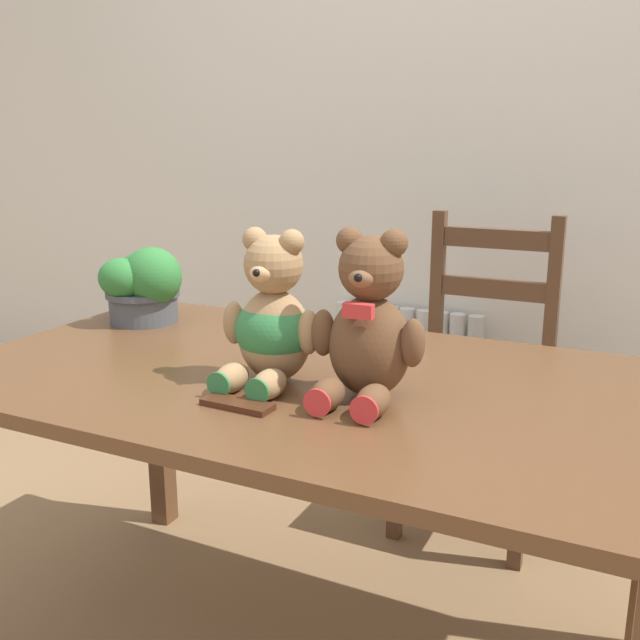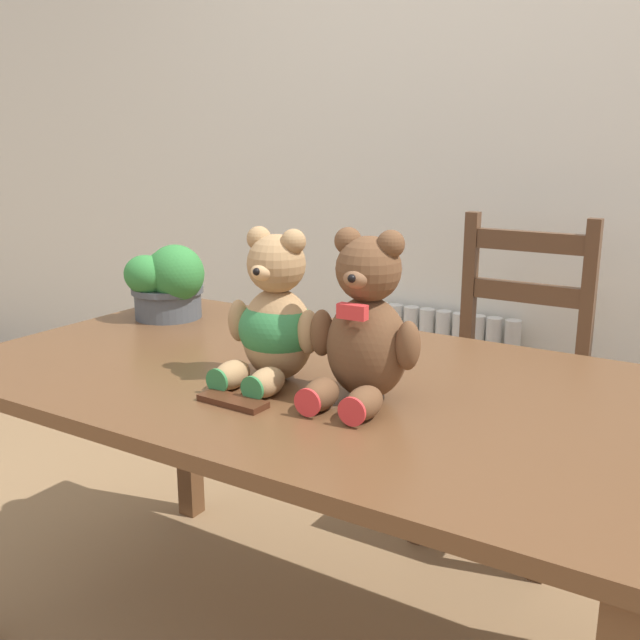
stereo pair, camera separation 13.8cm
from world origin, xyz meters
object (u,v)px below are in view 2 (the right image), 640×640
at_px(wooden_chair_behind, 508,387).
at_px(teddy_bear_left, 275,321).
at_px(teddy_bear_right, 365,328).
at_px(potted_plant, 168,282).
at_px(chocolate_bar, 233,401).

bearing_deg(wooden_chair_behind, teddy_bear_left, 76.79).
distance_m(teddy_bear_right, potted_plant, 0.80).
height_order(teddy_bear_right, potted_plant, teddy_bear_right).
xyz_separation_m(teddy_bear_left, potted_plant, (-0.55, 0.27, -0.02)).
bearing_deg(chocolate_bar, teddy_bear_right, 38.66).
bearing_deg(teddy_bear_right, chocolate_bar, 36.36).
distance_m(teddy_bear_left, teddy_bear_right, 0.21).
relative_size(potted_plant, chocolate_bar, 1.71).
bearing_deg(teddy_bear_left, wooden_chair_behind, -103.18).
bearing_deg(wooden_chair_behind, chocolate_bar, 79.39).
xyz_separation_m(teddy_bear_right, potted_plant, (-0.75, 0.27, -0.04)).
bearing_deg(potted_plant, teddy_bear_left, -26.04).
distance_m(wooden_chair_behind, chocolate_bar, 1.12).
bearing_deg(teddy_bear_left, teddy_bear_right, 178.90).
distance_m(teddy_bear_left, chocolate_bar, 0.20).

